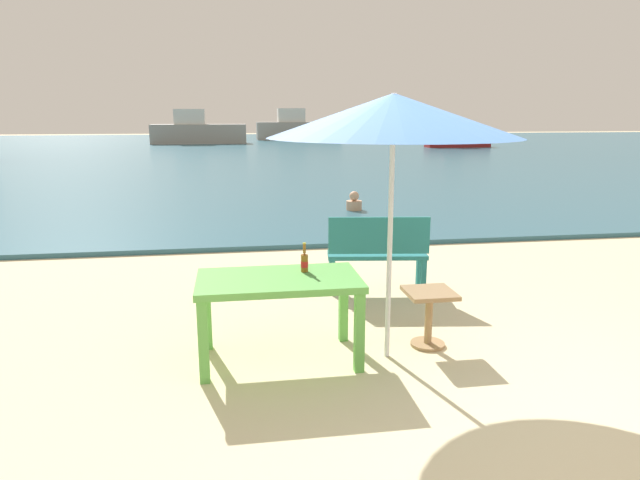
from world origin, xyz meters
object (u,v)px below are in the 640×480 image
at_px(bench_teal_center, 378,249).
at_px(boat_ferry, 198,131).
at_px(picnic_table_green, 279,289).
at_px(boat_sailboat, 457,139).
at_px(beer_bottle_amber, 304,261).
at_px(side_table_wood, 429,310).
at_px(boat_tanker, 298,128).
at_px(patio_umbrella, 393,116).
at_px(swimmer_person, 354,203).

xyz_separation_m(bench_teal_center, boat_ferry, (-3.95, 34.25, 0.39)).
bearing_deg(picnic_table_green, boat_ferry, 94.14).
relative_size(bench_teal_center, boat_sailboat, 0.31).
height_order(beer_bottle_amber, side_table_wood, beer_bottle_amber).
xyz_separation_m(picnic_table_green, boat_sailboat, (13.63, 29.16, -0.05)).
relative_size(boat_ferry, boat_tanker, 0.96).
height_order(side_table_wood, boat_sailboat, boat_sailboat).
bearing_deg(boat_tanker, bench_teal_center, -95.34).
xyz_separation_m(side_table_wood, bench_teal_center, (-0.06, 1.65, 0.19)).
bearing_deg(boat_sailboat, picnic_table_green, -115.04).
bearing_deg(picnic_table_green, patio_umbrella, -4.67).
bearing_deg(boat_tanker, picnic_table_green, -96.96).
relative_size(patio_umbrella, swimmer_person, 5.61).
xyz_separation_m(beer_bottle_amber, boat_ferry, (-2.85, 35.85, 0.07)).
distance_m(picnic_table_green, boat_ferry, 36.08).
bearing_deg(patio_umbrella, picnic_table_green, 175.33).
height_order(beer_bottle_amber, bench_teal_center, beer_bottle_amber).
bearing_deg(boat_sailboat, beer_bottle_amber, -114.76).
relative_size(beer_bottle_amber, side_table_wood, 0.49).
distance_m(beer_bottle_amber, swimmer_person, 7.37).
bearing_deg(swimmer_person, boat_ferry, 99.58).
distance_m(swimmer_person, boat_sailboat, 24.73).
bearing_deg(beer_bottle_amber, side_table_wood, -2.71).
distance_m(patio_umbrella, boat_tanker, 41.67).
relative_size(beer_bottle_amber, bench_teal_center, 0.21).
height_order(patio_umbrella, boat_ferry, boat_ferry).
bearing_deg(boat_sailboat, swimmer_person, -117.38).
bearing_deg(patio_umbrella, boat_sailboat, 66.58).
xyz_separation_m(swimmer_person, boat_ferry, (-4.86, 28.79, 0.69)).
height_order(side_table_wood, bench_teal_center, bench_teal_center).
height_order(patio_umbrella, boat_sailboat, patio_umbrella).
distance_m(patio_umbrella, boat_ferry, 36.26).
distance_m(beer_bottle_amber, bench_teal_center, 1.96).
bearing_deg(picnic_table_green, boat_tanker, 83.04).
bearing_deg(swimmer_person, bench_teal_center, -99.46).
bearing_deg(side_table_wood, boat_tanker, 84.95).
distance_m(side_table_wood, boat_ferry, 36.13).
relative_size(beer_bottle_amber, swimmer_person, 0.65).
relative_size(swimmer_person, boat_sailboat, 0.10).
bearing_deg(boat_tanker, patio_umbrella, -95.63).
relative_size(side_table_wood, swimmer_person, 1.32).
bearing_deg(boat_sailboat, boat_tanker, 125.06).
bearing_deg(boat_sailboat, boat_ferry, 157.19).
bearing_deg(patio_umbrella, swimmer_person, 79.93).
distance_m(patio_umbrella, swimmer_person, 7.63).
height_order(picnic_table_green, patio_umbrella, patio_umbrella).
relative_size(picnic_table_green, side_table_wood, 2.59).
bearing_deg(boat_tanker, beer_bottle_amber, -96.65).
bearing_deg(beer_bottle_amber, boat_tanker, 83.35).
relative_size(picnic_table_green, boat_sailboat, 0.35).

